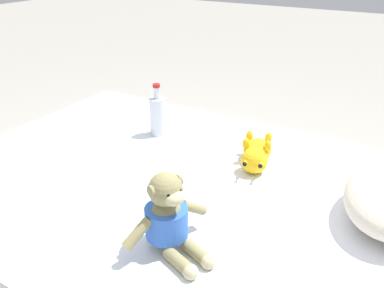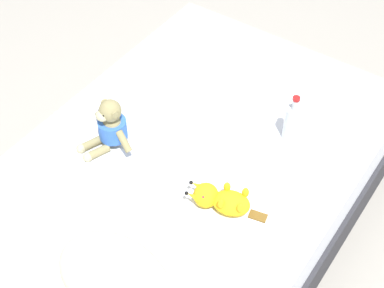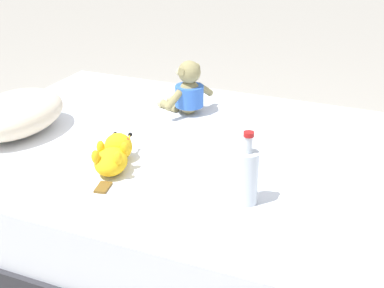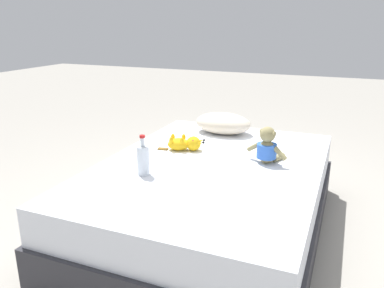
{
  "view_description": "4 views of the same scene",
  "coord_description": "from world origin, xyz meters",
  "views": [
    {
      "loc": [
        1.09,
        0.68,
        1.25
      ],
      "look_at": [
        -0.08,
        -0.01,
        0.59
      ],
      "focal_mm": 38.57,
      "sensor_mm": 36.0,
      "label": 1
    },
    {
      "loc": [
        -0.95,
        1.37,
        2.3
      ],
      "look_at": [
        0.0,
        0.0,
        0.52
      ],
      "focal_mm": 54.15,
      "sensor_mm": 36.0,
      "label": 2
    },
    {
      "loc": [
        -1.7,
        -0.74,
        1.33
      ],
      "look_at": [
        -0.13,
        -0.06,
        0.54
      ],
      "focal_mm": 51.02,
      "sensor_mm": 36.0,
      "label": 3
    },
    {
      "loc": [
        0.75,
        -2.13,
        1.31
      ],
      "look_at": [
        -0.15,
        0.04,
        0.57
      ],
      "focal_mm": 36.06,
      "sensor_mm": 36.0,
      "label": 4
    }
  ],
  "objects": [
    {
      "name": "bed",
      "position": [
        0.0,
        0.0,
        0.23
      ],
      "size": [
        1.35,
        1.9,
        0.47
      ],
      "color": "#2D2D33",
      "rests_on": "ground_plane"
    },
    {
      "name": "glass_bottle",
      "position": [
        -0.3,
        -0.32,
        0.56
      ],
      "size": [
        0.07,
        0.07,
        0.24
      ],
      "color": "silver",
      "rests_on": "bed"
    },
    {
      "name": "plush_monkey",
      "position": [
        0.32,
        0.15,
        0.56
      ],
      "size": [
        0.28,
        0.25,
        0.24
      ],
      "color": "#8E8456",
      "rests_on": "bed"
    },
    {
      "name": "plush_yellow_creature",
      "position": [
        -0.26,
        0.18,
        0.51
      ],
      "size": [
        0.33,
        0.16,
        0.1
      ],
      "color": "yellow",
      "rests_on": "bed"
    },
    {
      "name": "pillow",
      "position": [
        -0.15,
        0.68,
        0.55
      ],
      "size": [
        0.46,
        0.32,
        0.16
      ],
      "color": "beige",
      "rests_on": "bed"
    },
    {
      "name": "ground_plane",
      "position": [
        0.0,
        0.0,
        0.0
      ],
      "size": [
        16.0,
        16.0,
        0.0
      ],
      "primitive_type": "plane",
      "color": "#9E998E"
    }
  ]
}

